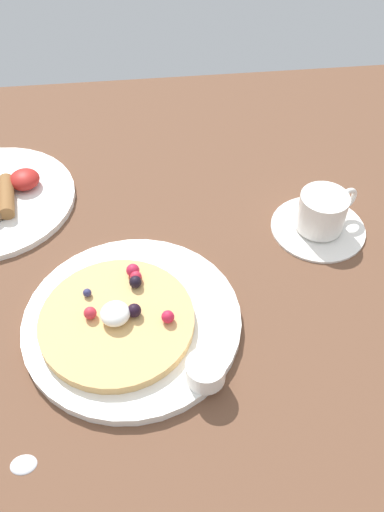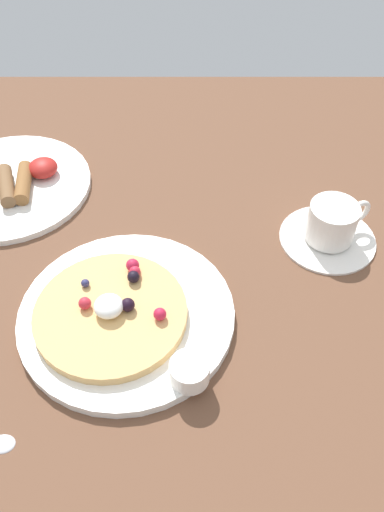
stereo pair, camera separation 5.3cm
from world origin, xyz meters
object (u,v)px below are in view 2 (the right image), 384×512
(syrup_ramekin, at_px, (189,371))
(breakfast_plate, at_px, (8,186))
(coffee_cup, at_px, (332,221))
(pancake_plate, at_px, (126,315))
(coffee_saucer, at_px, (327,238))

(syrup_ramekin, relative_size, breakfast_plate, 0.18)
(syrup_ramekin, xyz_separation_m, coffee_cup, (0.20, 0.24, 0.01))
(pancake_plate, distance_m, coffee_cup, 0.32)
(syrup_ramekin, height_order, breakfast_plate, syrup_ramekin)
(pancake_plate, relative_size, coffee_saucer, 1.97)
(breakfast_plate, height_order, coffee_cup, coffee_cup)
(pancake_plate, xyz_separation_m, syrup_ramekin, (0.08, -0.09, 0.02))
(pancake_plate, height_order, syrup_ramekin, syrup_ramekin)
(pancake_plate, xyz_separation_m, coffee_cup, (0.28, 0.14, 0.03))
(coffee_saucer, relative_size, coffee_cup, 1.46)
(coffee_saucer, bearing_deg, coffee_cup, 24.01)
(breakfast_plate, bearing_deg, pancake_plate, -50.41)
(syrup_ramekin, bearing_deg, coffee_saucer, 49.36)
(pancake_plate, bearing_deg, syrup_ramekin, -49.40)
(pancake_plate, height_order, coffee_cup, coffee_cup)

